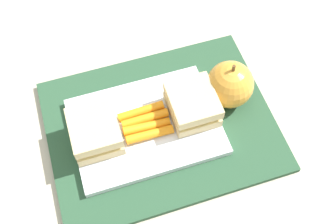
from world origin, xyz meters
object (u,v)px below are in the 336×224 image
(sandwich_half_left, at_px, (95,131))
(apple, at_px, (230,84))
(sandwich_half_right, at_px, (193,105))
(food_tray, at_px, (146,126))
(carrot_sticks_bundle, at_px, (146,123))

(sandwich_half_left, height_order, apple, apple)
(sandwich_half_right, bearing_deg, food_tray, 180.00)
(food_tray, xyz_separation_m, sandwich_half_right, (0.08, 0.00, 0.03))
(sandwich_half_right, distance_m, apple, 0.07)
(sandwich_half_left, relative_size, apple, 0.91)
(food_tray, relative_size, carrot_sticks_bundle, 2.94)
(food_tray, xyz_separation_m, sandwich_half_left, (-0.08, 0.00, 0.03))
(food_tray, relative_size, apple, 2.62)
(food_tray, height_order, sandwich_half_right, sandwich_half_right)
(carrot_sticks_bundle, xyz_separation_m, apple, (0.15, 0.02, 0.02))
(food_tray, bearing_deg, apple, 5.80)
(sandwich_half_left, bearing_deg, sandwich_half_right, 0.00)
(sandwich_half_right, relative_size, apple, 0.91)
(food_tray, xyz_separation_m, carrot_sticks_bundle, (0.00, -0.00, 0.01))
(sandwich_half_left, xyz_separation_m, apple, (0.22, 0.01, 0.00))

